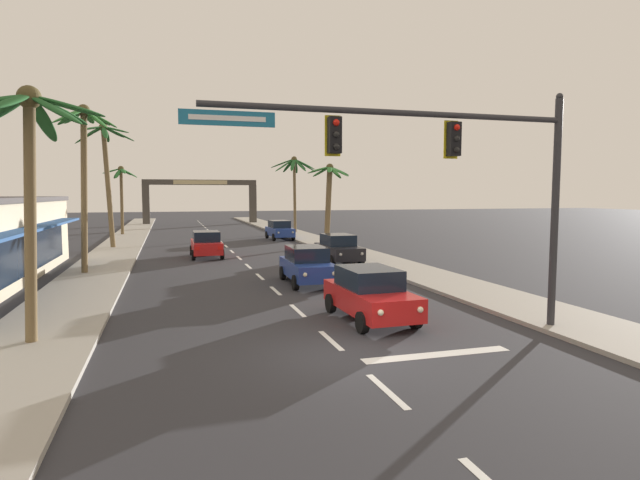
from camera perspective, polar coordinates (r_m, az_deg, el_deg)
The scene contains 17 objects.
ground_plane at distance 13.51m, azimuth 2.99°, elevation -12.46°, with size 220.00×220.00×0.00m, color #2D2D33.
sidewalk_right at distance 34.57m, azimuth 4.27°, elevation -1.57°, with size 3.20×110.00×0.14m, color #9E998E.
sidewalk_left at distance 32.59m, azimuth -22.39°, elevation -2.34°, with size 3.20×110.00×0.14m, color #9E998E.
lane_markings at distance 32.52m, azimuth -7.86°, elevation -2.14°, with size 4.28×87.28×0.01m.
traffic_signal_mast at distance 14.99m, azimuth 14.65°, elevation 8.31°, with size 10.83×0.41×6.98m.
sedan_lead_at_stop_bar at distance 16.98m, azimuth 5.47°, elevation -5.85°, with size 2.03×4.48×1.68m.
sedan_third_in_queue at distance 23.64m, azimuth -1.41°, elevation -2.73°, with size 2.02×4.48×1.68m.
sedan_oncoming_far at distance 34.18m, azimuth -12.32°, elevation -0.42°, with size 1.95×4.45×1.68m.
sedan_parked_nearest_kerb at distance 30.70m, azimuth 2.04°, elevation -0.93°, with size 1.96×4.46×1.68m.
sedan_parked_mid_kerb at distance 46.67m, azimuth -4.44°, elevation 1.13°, with size 2.05×4.49×1.68m.
palm_left_nearest at distance 15.61m, azimuth -29.15°, elevation 8.80°, with size 3.61×3.47×6.85m.
palm_left_second at distance 28.47m, azimuth -24.38°, elevation 9.18°, with size 3.01×3.31×8.42m.
palm_left_third at distance 41.30m, azimuth -22.33°, elevation 8.26°, with size 4.16×4.30×9.14m.
palm_left_farthest at distance 54.01m, azimuth -20.89°, elevation 5.70°, with size 3.26×3.22×6.73m.
palm_right_third at distance 41.00m, azimuth 0.99°, elevation 5.64°, with size 3.54×3.37×6.42m.
palm_right_farthest at distance 53.77m, azimuth -2.78°, elevation 7.26°, with size 4.66×4.45×7.86m.
town_gateway_arch at distance 71.71m, azimuth -12.91°, elevation 4.83°, with size 14.88×0.90×5.92m.
Camera 1 is at (-4.26, -12.15, 4.07)m, focal length 29.28 mm.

